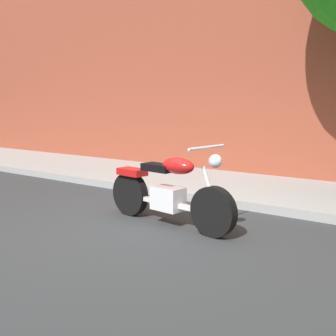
# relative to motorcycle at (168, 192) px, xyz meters

# --- Properties ---
(ground_plane) EXTENTS (60.00, 60.00, 0.00)m
(ground_plane) POSITION_rel_motorcycle_xyz_m (-0.19, -0.22, -0.46)
(ground_plane) COLOR #303335
(sidewalk) EXTENTS (22.68, 2.59, 0.14)m
(sidewalk) POSITION_rel_motorcycle_xyz_m (-0.19, 2.64, -0.39)
(sidewalk) COLOR #979797
(sidewalk) RESTS_ON ground
(building_facade) EXTENTS (22.68, 0.50, 7.58)m
(building_facade) POSITION_rel_motorcycle_xyz_m (-0.19, 4.18, 3.33)
(building_facade) COLOR brown
(building_facade) RESTS_ON ground
(motorcycle) EXTENTS (2.19, 0.71, 1.15)m
(motorcycle) POSITION_rel_motorcycle_xyz_m (0.00, 0.00, 0.00)
(motorcycle) COLOR black
(motorcycle) RESTS_ON ground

